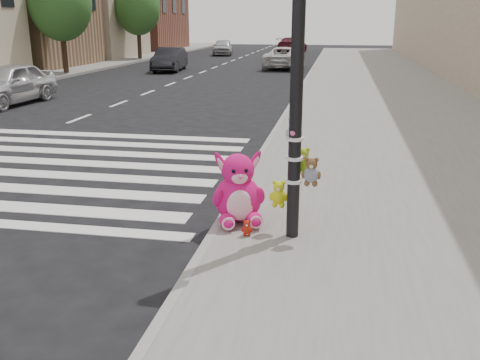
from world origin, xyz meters
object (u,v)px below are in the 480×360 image
(car_dark_far, at_px, (170,59))
(car_white_near, at_px, (284,58))
(pink_bunny, at_px, (238,193))
(red_teddy, at_px, (247,228))
(signal_pole, at_px, (297,108))
(car_silver_far, at_px, (6,84))

(car_dark_far, distance_m, car_white_near, 6.86)
(pink_bunny, xyz_separation_m, red_teddy, (0.21, -0.48, -0.31))
(signal_pole, height_order, pink_bunny, signal_pole)
(car_silver_far, distance_m, car_white_near, 17.74)
(red_teddy, distance_m, car_dark_far, 25.09)
(pink_bunny, bearing_deg, car_white_near, 75.54)
(pink_bunny, distance_m, car_silver_far, 14.13)
(red_teddy, bearing_deg, car_white_near, 89.64)
(red_teddy, distance_m, car_silver_far, 14.63)
(signal_pole, bearing_deg, car_silver_far, 136.32)
(car_dark_far, relative_size, car_white_near, 0.87)
(car_white_near, bearing_deg, car_silver_far, 64.79)
(signal_pole, bearing_deg, car_white_near, 96.10)
(pink_bunny, bearing_deg, car_silver_far, 116.24)
(pink_bunny, xyz_separation_m, car_dark_far, (-8.31, 23.12, 0.10))
(signal_pole, relative_size, pink_bunny, 3.87)
(red_teddy, distance_m, car_white_near, 26.38)
(red_teddy, height_order, car_dark_far, car_dark_far)
(red_teddy, relative_size, car_dark_far, 0.06)
(car_silver_far, bearing_deg, pink_bunny, -42.09)
(pink_bunny, distance_m, car_dark_far, 24.56)
(signal_pole, height_order, car_silver_far, signal_pole)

